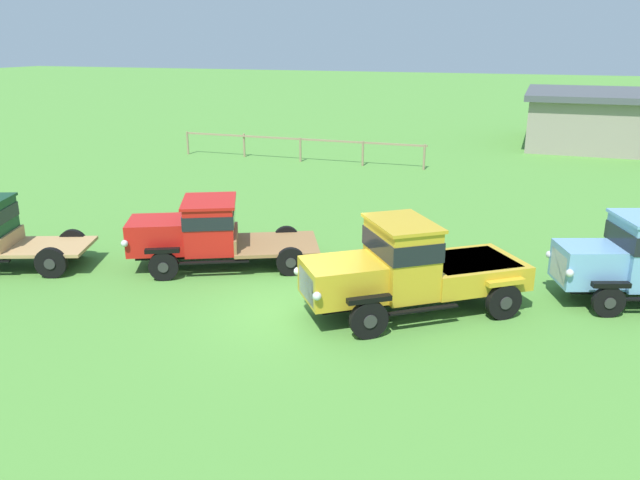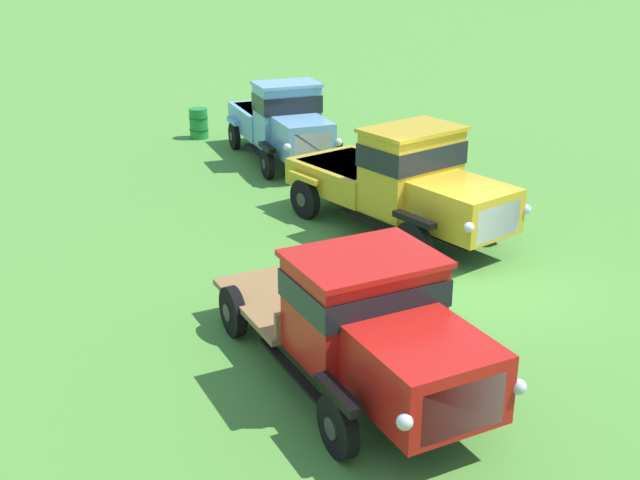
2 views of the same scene
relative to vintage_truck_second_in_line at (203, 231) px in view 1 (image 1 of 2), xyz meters
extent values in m
plane|color=#518E38|center=(3.96, -1.97, -1.11)|extent=(240.00, 240.00, 0.00)
cylinder|color=#997F60|center=(3.52, 16.74, -0.44)|extent=(0.12, 0.12, 1.34)
cylinder|color=#997F60|center=(0.20, 16.72, -0.44)|extent=(0.12, 0.12, 1.34)
cylinder|color=#997F60|center=(-3.41, 16.72, -0.44)|extent=(0.12, 0.12, 1.34)
cylinder|color=#997F60|center=(-7.05, 17.05, -0.44)|extent=(0.12, 0.12, 1.34)
cylinder|color=#997F60|center=(-10.59, 16.69, -0.44)|extent=(0.12, 0.12, 1.34)
cube|color=#997F60|center=(-3.53, 16.97, 0.11)|extent=(14.32, 0.08, 0.10)
cylinder|color=black|center=(-3.63, -2.34, -0.66)|extent=(0.90, 0.49, 0.89)
cylinder|color=#2D2D2D|center=(-3.59, -2.44, -0.66)|extent=(0.30, 0.14, 0.31)
cylinder|color=black|center=(-4.27, -0.68, -0.66)|extent=(0.90, 0.49, 0.89)
cylinder|color=#2D2D2D|center=(-4.30, -0.58, -0.66)|extent=(0.30, 0.14, 0.31)
cube|color=black|center=(-5.59, -2.14, -0.58)|extent=(4.76, 2.61, 0.12)
cube|color=black|center=(-6.07, -1.39, -0.60)|extent=(1.50, 0.69, 0.05)
cube|color=tan|center=(-4.27, -1.63, -0.47)|extent=(2.79, 2.52, 0.10)
cube|color=tan|center=(-5.30, -2.03, -0.24)|extent=(0.68, 1.61, 0.44)
cylinder|color=black|center=(-0.48, -1.44, -0.69)|extent=(0.83, 0.52, 0.84)
cylinder|color=#2D2D2D|center=(-0.43, -1.53, -0.69)|extent=(0.28, 0.15, 0.29)
cylinder|color=black|center=(-1.42, 0.52, -0.69)|extent=(0.83, 0.52, 0.84)
cylinder|color=#2D2D2D|center=(-1.47, 0.61, -0.69)|extent=(0.28, 0.15, 0.29)
cylinder|color=black|center=(2.76, 0.13, -0.69)|extent=(0.83, 0.52, 0.84)
cylinder|color=#2D2D2D|center=(2.81, 0.03, -0.69)|extent=(0.28, 0.15, 0.29)
cylinder|color=black|center=(1.82, 2.08, -0.69)|extent=(0.83, 0.52, 0.84)
cylinder|color=#2D2D2D|center=(1.77, 2.18, -0.69)|extent=(0.28, 0.15, 0.29)
cube|color=black|center=(0.57, 0.27, -0.61)|extent=(5.12, 3.30, 0.12)
cube|color=red|center=(-1.18, -0.57, -0.08)|extent=(2.17, 2.10, 0.93)
cube|color=silver|center=(-1.91, -0.92, -0.13)|extent=(0.57, 1.10, 0.70)
sphere|color=silver|center=(-1.56, -1.66, -0.06)|extent=(0.20, 0.20, 0.20)
sphere|color=silver|center=(-2.27, -0.19, -0.06)|extent=(0.20, 0.20, 0.20)
cube|color=black|center=(-0.48, -1.44, -0.22)|extent=(0.95, 0.60, 0.12)
cube|color=black|center=(-1.42, 0.52, -0.22)|extent=(0.95, 0.60, 0.12)
cube|color=red|center=(0.21, 0.10, 0.15)|extent=(2.09, 2.33, 1.40)
cube|color=black|center=(0.21, 0.10, 0.47)|extent=(2.16, 2.39, 0.39)
cube|color=red|center=(0.21, 0.10, 0.90)|extent=(2.25, 2.47, 0.08)
cube|color=black|center=(0.80, -0.80, -0.63)|extent=(1.83, 0.98, 0.05)
cube|color=black|center=(-0.13, 1.12, -0.63)|extent=(1.83, 0.98, 0.05)
cube|color=olive|center=(1.95, 0.94, -0.50)|extent=(3.20, 3.07, 0.10)
cube|color=olive|center=(0.87, 0.42, -0.27)|extent=(0.97, 1.89, 0.44)
cylinder|color=black|center=(5.94, -2.98, -0.65)|extent=(0.84, 0.69, 0.91)
cylinder|color=#2D2D2D|center=(6.00, -3.06, -0.65)|extent=(0.27, 0.21, 0.32)
cylinder|color=black|center=(4.63, -1.22, -0.65)|extent=(0.84, 0.69, 0.91)
cylinder|color=#2D2D2D|center=(4.56, -1.13, -0.65)|extent=(0.27, 0.21, 0.32)
cylinder|color=black|center=(8.76, -0.88, -0.65)|extent=(0.84, 0.69, 0.91)
cylinder|color=#2D2D2D|center=(8.83, -0.96, -0.65)|extent=(0.27, 0.21, 0.32)
cylinder|color=black|center=(7.45, 0.89, -0.65)|extent=(0.84, 0.69, 0.91)
cylinder|color=#2D2D2D|center=(7.39, 0.97, -0.65)|extent=(0.27, 0.21, 0.32)
cube|color=black|center=(6.58, -1.13, -0.57)|extent=(4.83, 4.03, 0.12)
cube|color=gold|center=(5.07, -2.26, -0.06)|extent=(2.36, 2.30, 0.90)
cube|color=silver|center=(4.37, -2.78, -0.11)|extent=(0.77, 1.00, 0.67)
sphere|color=silver|center=(4.86, -3.44, -0.04)|extent=(0.20, 0.20, 0.20)
sphere|color=silver|center=(3.87, -2.12, -0.04)|extent=(0.20, 0.20, 0.20)
cube|color=black|center=(5.94, -2.98, -0.15)|extent=(0.96, 0.78, 0.12)
cube|color=black|center=(4.63, -1.22, -0.15)|extent=(0.96, 0.78, 0.12)
cube|color=gold|center=(6.29, -1.35, 0.34)|extent=(2.16, 2.30, 1.70)
cube|color=black|center=(6.29, -1.35, 0.72)|extent=(2.22, 2.36, 0.48)
cube|color=gold|center=(6.29, -1.35, 1.23)|extent=(2.31, 2.44, 0.08)
cube|color=black|center=(7.03, -2.14, -0.59)|extent=(1.48, 1.16, 0.05)
cube|color=black|center=(5.74, -0.41, -0.59)|extent=(1.48, 1.16, 0.05)
cube|color=gold|center=(7.80, -0.22, -0.21)|extent=(3.23, 3.13, 0.61)
cube|color=black|center=(7.80, -0.22, 0.06)|extent=(2.73, 2.64, 0.06)
cube|color=gold|center=(8.76, -0.88, -0.15)|extent=(0.92, 0.76, 0.12)
cube|color=gold|center=(7.45, 0.89, -0.15)|extent=(0.92, 0.76, 0.12)
cylinder|color=black|center=(11.18, 0.11, -0.71)|extent=(0.81, 0.43, 0.80)
cylinder|color=#2D2D2D|center=(11.21, 0.02, -0.71)|extent=(0.27, 0.12, 0.28)
cylinder|color=black|center=(10.55, 1.86, -0.71)|extent=(0.81, 0.43, 0.80)
cylinder|color=#2D2D2D|center=(10.51, 1.95, -0.71)|extent=(0.27, 0.12, 0.28)
cube|color=#70A3D1|center=(10.65, 0.91, -0.07)|extent=(1.84, 1.73, 1.00)
cube|color=silver|center=(9.99, 0.67, -0.12)|extent=(0.40, 0.98, 0.75)
sphere|color=silver|center=(10.21, 0.01, -0.05)|extent=(0.20, 0.20, 0.20)
sphere|color=silver|center=(9.74, 1.32, -0.05)|extent=(0.20, 0.20, 0.20)
cube|color=black|center=(11.18, 0.11, -0.26)|extent=(0.93, 0.50, 0.12)
cube|color=black|center=(10.55, 1.86, -0.26)|extent=(0.93, 0.50, 0.12)
cube|color=#70A3D1|center=(11.87, 1.35, 0.27)|extent=(1.59, 1.91, 1.68)
cube|color=black|center=(11.66, 2.24, -0.65)|extent=(1.49, 0.65, 0.05)
camera|label=1|loc=(9.23, -15.52, 5.42)|focal=35.00mm
camera|label=2|loc=(-9.87, 0.93, 5.13)|focal=45.00mm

